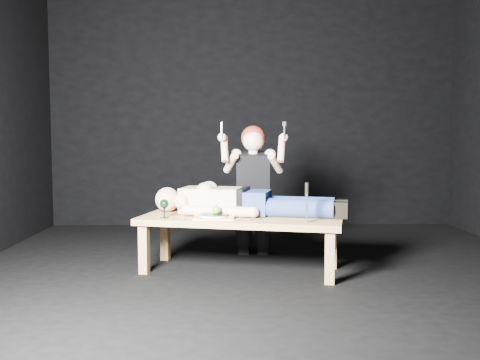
{
  "coord_description": "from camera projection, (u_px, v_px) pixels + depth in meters",
  "views": [
    {
      "loc": [
        -0.32,
        -4.16,
        1.1
      ],
      "look_at": [
        -0.21,
        0.22,
        0.75
      ],
      "focal_mm": 39.8,
      "sensor_mm": 36.0,
      "label": 1
    }
  ],
  "objects": [
    {
      "name": "lying_man",
      "position": [
        250.0,
        199.0,
        4.49
      ],
      "size": [
        1.77,
        0.9,
        0.27
      ],
      "primitive_type": null,
      "rotation": [
        0.0,
        0.0,
        -0.23
      ],
      "color": "#E7B58F",
      "rests_on": "table"
    },
    {
      "name": "fork_flat",
      "position": [
        184.0,
        218.0,
        4.26
      ],
      "size": [
        0.03,
        0.18,
        0.01
      ],
      "primitive_type": "cube",
      "rotation": [
        0.0,
        0.0,
        -0.1
      ],
      "color": "#B2B2B7",
      "rests_on": "table"
    },
    {
      "name": "spoon_flat",
      "position": [
        246.0,
        218.0,
        4.26
      ],
      "size": [
        0.12,
        0.15,
        0.01
      ],
      "primitive_type": "cube",
      "rotation": [
        0.0,
        0.0,
        0.69
      ],
      "color": "#B2B2B7",
      "rests_on": "table"
    },
    {
      "name": "back_wall",
      "position": [
        253.0,
        105.0,
        6.61
      ],
      "size": [
        5.0,
        0.0,
        5.0
      ],
      "primitive_type": "plane",
      "rotation": [
        1.57,
        0.0,
        0.0
      ],
      "color": "black",
      "rests_on": "ground"
    },
    {
      "name": "serving_tray",
      "position": [
        214.0,
        218.0,
        4.25
      ],
      "size": [
        0.34,
        0.25,
        0.02
      ],
      "primitive_type": "cube",
      "rotation": [
        0.0,
        0.0,
        -0.05
      ],
      "color": "tan",
      "rests_on": "table"
    },
    {
      "name": "knife_flat",
      "position": [
        239.0,
        219.0,
        4.2
      ],
      "size": [
        0.09,
        0.16,
        0.01
      ],
      "primitive_type": "cube",
      "rotation": [
        0.0,
        0.0,
        -0.48
      ],
      "color": "#B2B2B7",
      "rests_on": "table"
    },
    {
      "name": "goblet",
      "position": [
        164.0,
        209.0,
        4.29
      ],
      "size": [
        0.09,
        0.09,
        0.15
      ],
      "primitive_type": null,
      "rotation": [
        0.0,
        0.0,
        -0.23
      ],
      "color": "black",
      "rests_on": "table"
    },
    {
      "name": "ground",
      "position": [
        267.0,
        276.0,
        4.24
      ],
      "size": [
        5.0,
        5.0,
        0.0
      ],
      "primitive_type": "plane",
      "color": "black",
      "rests_on": "ground"
    },
    {
      "name": "table",
      "position": [
        240.0,
        244.0,
        4.38
      ],
      "size": [
        1.75,
        0.98,
        0.45
      ],
      "primitive_type": "cube",
      "rotation": [
        0.0,
        0.0,
        -0.23
      ],
      "color": "#A1804D",
      "rests_on": "ground"
    },
    {
      "name": "apple",
      "position": [
        216.0,
        210.0,
        4.26
      ],
      "size": [
        0.07,
        0.07,
        0.07
      ],
      "primitive_type": "sphere",
      "color": "#639C2F",
      "rests_on": "plate"
    },
    {
      "name": "carving_knife",
      "position": [
        307.0,
        203.0,
        4.06
      ],
      "size": [
        0.05,
        0.05,
        0.31
      ],
      "primitive_type": null,
      "rotation": [
        0.0,
        0.0,
        -0.23
      ],
      "color": "#B2B2B7",
      "rests_on": "table"
    },
    {
      "name": "plate",
      "position": [
        214.0,
        215.0,
        4.25
      ],
      "size": [
        0.23,
        0.23,
        0.02
      ],
      "primitive_type": "cylinder",
      "rotation": [
        0.0,
        0.0,
        -0.05
      ],
      "color": "white",
      "rests_on": "serving_tray"
    },
    {
      "name": "kneeling_woman",
      "position": [
        253.0,
        189.0,
        4.95
      ],
      "size": [
        0.71,
        0.79,
        1.24
      ],
      "primitive_type": null,
      "rotation": [
        0.0,
        0.0,
        -0.07
      ],
      "color": "black",
      "rests_on": "ground"
    }
  ]
}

